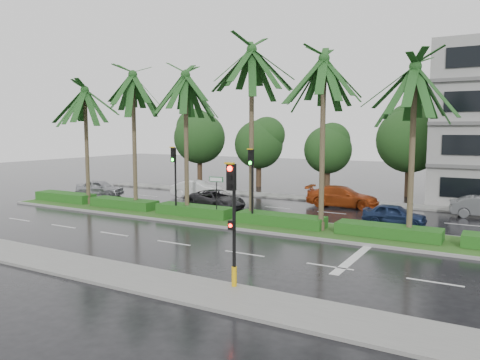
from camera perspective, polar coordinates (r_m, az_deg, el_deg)
The scene contains 17 objects.
ground at distance 27.49m, azimuth -1.65°, elevation -5.52°, with size 120.00×120.00×0.00m, color black.
near_sidewalk at distance 19.77m, azimuth -17.53°, elevation -10.31°, with size 40.00×2.40×0.12m, color slate.
far_sidewalk at distance 38.08m, azimuth 7.81°, elevation -2.20°, with size 40.00×2.00×0.12m, color slate.
median at distance 28.32m, azimuth -0.60°, elevation -5.01°, with size 36.00×4.00×0.15m.
hedge at distance 28.25m, azimuth -0.60°, elevation -4.27°, with size 35.20×1.40×0.60m.
lane_markings at distance 25.69m, azimuth 3.66°, elevation -6.35°, with size 34.00×13.06×0.01m.
palm_row at distance 28.58m, azimuth -2.80°, elevation 11.88°, with size 26.30×4.20×10.81m.
signal_near at distance 16.08m, azimuth -0.89°, elevation -4.83°, with size 0.34×0.45×4.36m.
signal_median_left at distance 29.55m, azimuth -8.00°, elevation 1.12°, with size 0.34×0.42×4.36m.
signal_median_right at distance 26.55m, azimuth 1.42°, elevation 0.61°, with size 0.34×0.42×4.36m.
street_sign at distance 28.07m, azimuth -2.90°, elevation -0.88°, with size 0.95×0.09×2.60m.
bg_trees at distance 42.75m, azimuth 11.37°, elevation 4.98°, with size 33.36×5.36×7.75m.
car_silver at distance 41.02m, azimuth -16.70°, elevation -0.93°, with size 4.00×1.61×1.36m, color #9C9DA3.
car_white at distance 38.70m, azimuth -5.27°, elevation -1.09°, with size 4.18×1.46×1.38m, color silver.
car_darkgrey at distance 32.96m, azimuth -2.82°, elevation -2.40°, with size 4.75×2.19×1.32m, color black.
car_red at distance 34.52m, azimuth 12.37°, elevation -1.99°, with size 5.16×2.10×1.50m, color #9F3811.
car_blue at distance 28.90m, azimuth 18.30°, elevation -4.01°, with size 3.61×1.45×1.23m, color navy.
Camera 1 is at (14.05, -22.96, 5.58)m, focal length 35.00 mm.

